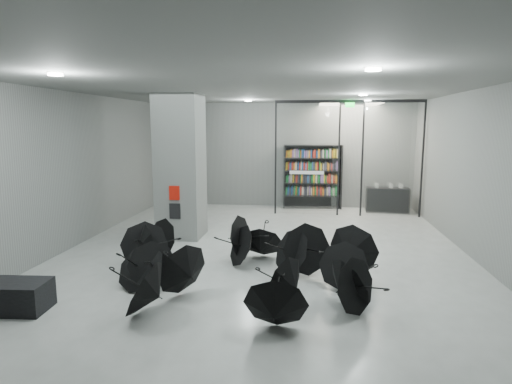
# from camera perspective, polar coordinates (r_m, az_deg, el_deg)

# --- Properties ---
(room) EXTENTS (14.00, 14.02, 4.01)m
(room) POSITION_cam_1_polar(r_m,az_deg,el_deg) (9.76, 0.66, 7.00)
(room) COLOR gray
(room) RESTS_ON ground
(column) EXTENTS (1.20, 1.20, 4.00)m
(column) POSITION_cam_1_polar(r_m,az_deg,el_deg) (12.29, -9.95, 3.32)
(column) COLOR slate
(column) RESTS_ON ground
(fire_cabinet) EXTENTS (0.28, 0.04, 0.38)m
(fire_cabinet) POSITION_cam_1_polar(r_m,az_deg,el_deg) (11.79, -10.75, -0.12)
(fire_cabinet) COLOR #A50A07
(fire_cabinet) RESTS_ON column
(info_panel) EXTENTS (0.30, 0.03, 0.42)m
(info_panel) POSITION_cam_1_polar(r_m,az_deg,el_deg) (11.87, -10.68, -2.51)
(info_panel) COLOR black
(info_panel) RESTS_ON column
(exit_sign) EXTENTS (0.30, 0.06, 0.15)m
(exit_sign) POSITION_cam_1_polar(r_m,az_deg,el_deg) (15.07, 12.31, 11.18)
(exit_sign) COLOR #0CE533
(exit_sign) RESTS_ON room
(glass_partition) EXTENTS (5.06, 0.08, 4.00)m
(glass_partition) POSITION_cam_1_polar(r_m,az_deg,el_deg) (15.28, 12.01, 5.01)
(glass_partition) COLOR silver
(glass_partition) RESTS_ON ground
(bench) EXTENTS (1.63, 0.79, 0.51)m
(bench) POSITION_cam_1_polar(r_m,az_deg,el_deg) (8.78, -30.61, -11.75)
(bench) COLOR black
(bench) RESTS_ON ground
(bookshelf) EXTENTS (2.22, 0.64, 2.41)m
(bookshelf) POSITION_cam_1_polar(r_m,az_deg,el_deg) (16.56, 7.46, 2.02)
(bookshelf) COLOR black
(bookshelf) RESTS_ON ground
(shop_counter) EXTENTS (1.55, 0.72, 0.90)m
(shop_counter) POSITION_cam_1_polar(r_m,az_deg,el_deg) (16.44, 16.96, -1.00)
(shop_counter) COLOR black
(shop_counter) RESTS_ON ground
(umbrella_cluster) EXTENTS (5.84, 4.66, 1.27)m
(umbrella_cluster) POSITION_cam_1_polar(r_m,az_deg,el_deg) (8.81, -2.00, -9.94)
(umbrella_cluster) COLOR black
(umbrella_cluster) RESTS_ON ground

